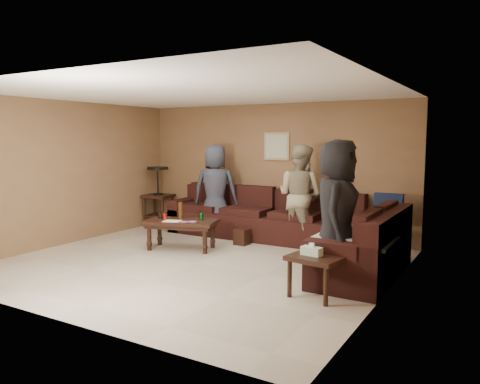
{
  "coord_description": "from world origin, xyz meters",
  "views": [
    {
      "loc": [
        3.98,
        -5.53,
        1.85
      ],
      "look_at": [
        0.25,
        0.85,
        1.0
      ],
      "focal_mm": 35.0,
      "sensor_mm": 36.0,
      "label": 1
    }
  ],
  "objects_px": {
    "end_table_left": "(158,195)",
    "person_left": "(216,190)",
    "sectional_sofa": "(289,230)",
    "side_table_right": "(315,262)",
    "waste_bin": "(242,237)",
    "person_middle": "(300,195)",
    "person_right": "(337,212)",
    "coffee_table": "(181,225)"
  },
  "relations": [
    {
      "from": "coffee_table",
      "to": "person_right",
      "type": "relative_size",
      "value": 0.71
    },
    {
      "from": "person_middle",
      "to": "waste_bin",
      "type": "bearing_deg",
      "value": 37.23
    },
    {
      "from": "sectional_sofa",
      "to": "waste_bin",
      "type": "distance_m",
      "value": 0.88
    },
    {
      "from": "end_table_left",
      "to": "waste_bin",
      "type": "distance_m",
      "value": 2.58
    },
    {
      "from": "person_left",
      "to": "person_right",
      "type": "relative_size",
      "value": 0.95
    },
    {
      "from": "coffee_table",
      "to": "end_table_left",
      "type": "bearing_deg",
      "value": 139.67
    },
    {
      "from": "waste_bin",
      "to": "person_middle",
      "type": "xyz_separation_m",
      "value": [
        0.89,
        0.45,
        0.74
      ]
    },
    {
      "from": "person_left",
      "to": "person_middle",
      "type": "height_order",
      "value": "person_middle"
    },
    {
      "from": "sectional_sofa",
      "to": "coffee_table",
      "type": "bearing_deg",
      "value": -150.08
    },
    {
      "from": "sectional_sofa",
      "to": "person_right",
      "type": "bearing_deg",
      "value": -46.96
    },
    {
      "from": "end_table_left",
      "to": "person_right",
      "type": "relative_size",
      "value": 0.68
    },
    {
      "from": "sectional_sofa",
      "to": "end_table_left",
      "type": "distance_m",
      "value": 3.36
    },
    {
      "from": "waste_bin",
      "to": "person_left",
      "type": "relative_size",
      "value": 0.16
    },
    {
      "from": "coffee_table",
      "to": "person_right",
      "type": "height_order",
      "value": "person_right"
    },
    {
      "from": "waste_bin",
      "to": "person_left",
      "type": "bearing_deg",
      "value": 150.13
    },
    {
      "from": "sectional_sofa",
      "to": "side_table_right",
      "type": "relative_size",
      "value": 6.99
    },
    {
      "from": "side_table_right",
      "to": "waste_bin",
      "type": "relative_size",
      "value": 2.43
    },
    {
      "from": "side_table_right",
      "to": "waste_bin",
      "type": "distance_m",
      "value": 2.87
    },
    {
      "from": "side_table_right",
      "to": "person_left",
      "type": "bearing_deg",
      "value": 140.79
    },
    {
      "from": "person_middle",
      "to": "sectional_sofa",
      "type": "bearing_deg",
      "value": 94.81
    },
    {
      "from": "person_middle",
      "to": "person_right",
      "type": "distance_m",
      "value": 2.11
    },
    {
      "from": "end_table_left",
      "to": "waste_bin",
      "type": "bearing_deg",
      "value": -15.13
    },
    {
      "from": "coffee_table",
      "to": "person_right",
      "type": "distance_m",
      "value": 2.92
    },
    {
      "from": "sectional_sofa",
      "to": "person_right",
      "type": "xyz_separation_m",
      "value": [
        1.27,
        -1.36,
        0.59
      ]
    },
    {
      "from": "end_table_left",
      "to": "person_left",
      "type": "xyz_separation_m",
      "value": [
        1.56,
        -0.15,
        0.22
      ]
    },
    {
      "from": "sectional_sofa",
      "to": "end_table_left",
      "type": "xyz_separation_m",
      "value": [
        -3.29,
        0.56,
        0.33
      ]
    },
    {
      "from": "person_middle",
      "to": "person_right",
      "type": "xyz_separation_m",
      "value": [
        1.23,
        -1.71,
        0.05
      ]
    },
    {
      "from": "end_table_left",
      "to": "waste_bin",
      "type": "xyz_separation_m",
      "value": [
        2.44,
        -0.66,
        -0.52
      ]
    },
    {
      "from": "sectional_sofa",
      "to": "end_table_left",
      "type": "height_order",
      "value": "end_table_left"
    },
    {
      "from": "end_table_left",
      "to": "person_left",
      "type": "relative_size",
      "value": 0.72
    },
    {
      "from": "sectional_sofa",
      "to": "side_table_right",
      "type": "xyz_separation_m",
      "value": [
        1.25,
        -2.03,
        0.1
      ]
    },
    {
      "from": "sectional_sofa",
      "to": "waste_bin",
      "type": "bearing_deg",
      "value": -173.36
    },
    {
      "from": "end_table_left",
      "to": "side_table_right",
      "type": "bearing_deg",
      "value": -29.68
    },
    {
      "from": "sectional_sofa",
      "to": "person_middle",
      "type": "distance_m",
      "value": 0.65
    },
    {
      "from": "end_table_left",
      "to": "person_middle",
      "type": "relative_size",
      "value": 0.72
    },
    {
      "from": "coffee_table",
      "to": "person_middle",
      "type": "relative_size",
      "value": 0.74
    },
    {
      "from": "coffee_table",
      "to": "waste_bin",
      "type": "relative_size",
      "value": 4.74
    },
    {
      "from": "waste_bin",
      "to": "side_table_right",
      "type": "bearing_deg",
      "value": -42.53
    },
    {
      "from": "coffee_table",
      "to": "waste_bin",
      "type": "xyz_separation_m",
      "value": [
        0.71,
        0.8,
        -0.28
      ]
    },
    {
      "from": "waste_bin",
      "to": "person_left",
      "type": "distance_m",
      "value": 1.25
    },
    {
      "from": "coffee_table",
      "to": "side_table_right",
      "type": "distance_m",
      "value": 3.03
    },
    {
      "from": "side_table_right",
      "to": "person_right",
      "type": "distance_m",
      "value": 0.84
    }
  ]
}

